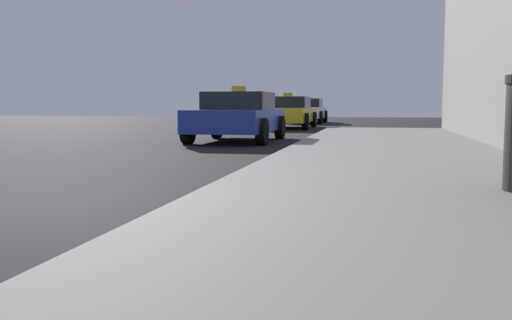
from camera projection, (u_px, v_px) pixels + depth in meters
sidewalk at (425, 222)px, 4.24m from camera, size 4.00×32.00×0.15m
car_blue at (238, 116)px, 14.76m from camera, size 2.04×4.01×1.43m
car_yellow at (287, 112)px, 23.02m from camera, size 2.06×4.53×1.43m
car_white at (306, 110)px, 29.64m from camera, size 1.98×4.53×1.27m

